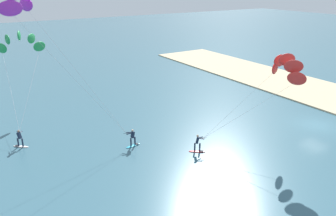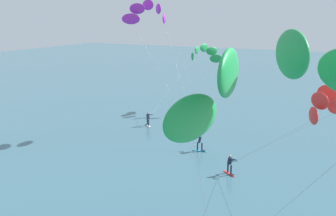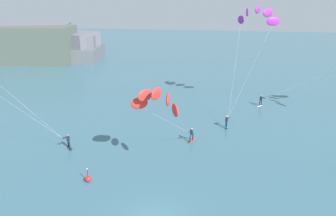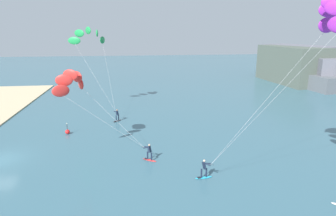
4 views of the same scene
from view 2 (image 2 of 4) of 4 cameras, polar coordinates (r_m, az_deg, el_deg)
name	(u,v)px [view 2 (image 2 of 4)]	position (r m, az deg, el deg)	size (l,w,h in m)	color
kitesurfer_nearshore	(150,17)	(42.09, -2.67, 13.21)	(6.65, 10.15, 14.46)	#23ADD1
kitesurfer_mid_water	(283,101)	(9.62, 16.49, 0.97)	(9.83, 7.60, 12.65)	#333338
kitesurfer_far_out	(322,106)	(27.46, 21.63, 0.26)	(5.77, 9.35, 8.55)	red
kitesurfer_downwind	(202,55)	(52.71, 5.01, 7.70)	(12.40, 6.31, 9.13)	white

